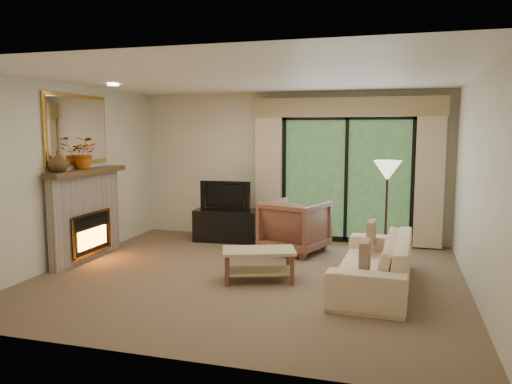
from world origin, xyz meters
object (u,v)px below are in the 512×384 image
(media_console, at_px, (227,225))
(sofa, at_px, (374,262))
(armchair, at_px, (295,226))
(coffee_table, at_px, (259,265))

(media_console, relative_size, sofa, 0.51)
(armchair, distance_m, sofa, 1.98)
(armchair, xyz_separation_m, sofa, (1.30, -1.48, -0.10))
(sofa, bearing_deg, armchair, -136.40)
(armchair, xyz_separation_m, coffee_table, (-0.13, -1.65, -0.21))
(media_console, distance_m, coffee_table, 2.42)
(armchair, bearing_deg, media_console, -1.05)
(armchair, distance_m, coffee_table, 1.67)
(armchair, height_order, coffee_table, armchair)
(coffee_table, bearing_deg, armchair, 66.00)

